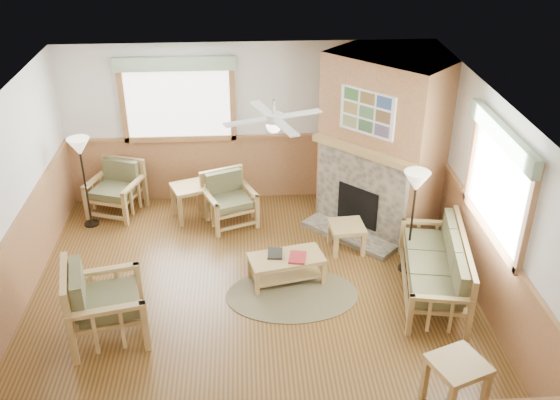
{
  "coord_description": "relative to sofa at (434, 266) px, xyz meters",
  "views": [
    {
      "loc": [
        -0.05,
        -6.63,
        5.15
      ],
      "look_at": [
        0.4,
        0.7,
        1.15
      ],
      "focal_mm": 40.0,
      "sensor_mm": 36.0,
      "label": 1
    }
  ],
  "objects": [
    {
      "name": "window_back",
      "position": [
        -3.5,
        2.9,
        2.1
      ],
      "size": [
        1.9,
        0.16,
        1.5
      ],
      "primitive_type": null,
      "color": "white",
      "rests_on": "wall_back"
    },
    {
      "name": "coffee_table",
      "position": [
        -1.93,
        0.38,
        -0.23
      ],
      "size": [
        1.1,
        0.71,
        0.4
      ],
      "primitive_type": null,
      "rotation": [
        0.0,
        0.0,
        0.22
      ],
      "color": "#A6874D",
      "rests_on": "floor"
    },
    {
      "name": "fireplace",
      "position": [
        -0.35,
        1.99,
        0.92
      ],
      "size": [
        3.11,
        3.11,
        2.7
      ],
      "primitive_type": null,
      "rotation": [
        0.0,
        0.0,
        -0.79
      ],
      "color": "#96653D",
      "rests_on": "floor"
    },
    {
      "name": "floor",
      "position": [
        -2.4,
        -0.06,
        -0.44
      ],
      "size": [
        6.0,
        6.0,
        0.01
      ],
      "primitive_type": "cube",
      "color": "brown",
      "rests_on": "ground"
    },
    {
      "name": "end_table_chairs",
      "position": [
        -3.37,
        2.24,
        -0.14
      ],
      "size": [
        0.66,
        0.65,
        0.58
      ],
      "primitive_type": null,
      "rotation": [
        0.0,
        0.0,
        0.36
      ],
      "color": "#A6874D",
      "rests_on": "floor"
    },
    {
      "name": "window_right",
      "position": [
        0.56,
        -0.26,
        2.1
      ],
      "size": [
        0.16,
        1.9,
        1.5
      ],
      "primitive_type": null,
      "color": "white",
      "rests_on": "wall_right"
    },
    {
      "name": "ceiling_fan",
      "position": [
        -2.1,
        0.24,
        2.23
      ],
      "size": [
        1.59,
        1.59,
        0.36
      ],
      "primitive_type": null,
      "rotation": [
        0.0,
        0.0,
        0.35
      ],
      "color": "white",
      "rests_on": "ceiling"
    },
    {
      "name": "book_dark",
      "position": [
        -2.08,
        0.45,
        -0.0
      ],
      "size": [
        0.22,
        0.29,
        0.03
      ],
      "primitive_type": "cube",
      "rotation": [
        0.0,
        0.0,
        -0.08
      ],
      "color": "black",
      "rests_on": "coffee_table"
    },
    {
      "name": "armchair_back_left",
      "position": [
        -4.59,
        2.49,
        -0.0
      ],
      "size": [
        0.98,
        0.98,
        0.86
      ],
      "primitive_type": null,
      "rotation": [
        0.0,
        0.0,
        -0.34
      ],
      "color": "#A6874D",
      "rests_on": "floor"
    },
    {
      "name": "sofa",
      "position": [
        0.0,
        0.0,
        0.0
      ],
      "size": [
        1.98,
        1.09,
        0.86
      ],
      "primitive_type": null,
      "rotation": [
        0.0,
        0.0,
        -1.75
      ],
      "color": "#A6874D",
      "rests_on": "floor"
    },
    {
      "name": "braided_rug",
      "position": [
        -1.87,
        0.05,
        -0.42
      ],
      "size": [
        2.12,
        2.12,
        0.01
      ],
      "primitive_type": "cylinder",
      "rotation": [
        0.0,
        0.0,
        0.21
      ],
      "color": "brown",
      "rests_on": "floor"
    },
    {
      "name": "armchair_back_right",
      "position": [
        -2.72,
        2.04,
        -0.02
      ],
      "size": [
        0.95,
        0.95,
        0.82
      ],
      "primitive_type": null,
      "rotation": [
        0.0,
        0.0,
        0.38
      ],
      "color": "#A6874D",
      "rests_on": "floor"
    },
    {
      "name": "wall_left",
      "position": [
        -5.4,
        -0.06,
        0.92
      ],
      "size": [
        0.02,
        6.0,
        2.7
      ],
      "primitive_type": "cube",
      "color": "silver",
      "rests_on": "floor"
    },
    {
      "name": "book_red",
      "position": [
        -1.78,
        0.33,
        0.0
      ],
      "size": [
        0.28,
        0.34,
        0.03
      ],
      "primitive_type": "cube",
      "rotation": [
        0.0,
        0.0,
        -0.2
      ],
      "color": "maroon",
      "rests_on": "coffee_table"
    },
    {
      "name": "footstool",
      "position": [
        -0.98,
        1.13,
        -0.22
      ],
      "size": [
        0.53,
        0.53,
        0.43
      ],
      "primitive_type": null,
      "rotation": [
        0.0,
        0.0,
        0.08
      ],
      "color": "#A6874D",
      "rests_on": "floor"
    },
    {
      "name": "wainscot",
      "position": [
        -2.4,
        -0.06,
        0.12
      ],
      "size": [
        6.0,
        6.0,
        1.1
      ],
      "primitive_type": null,
      "color": "#96653D",
      "rests_on": "floor"
    },
    {
      "name": "floor_lamp_left",
      "position": [
        -4.95,
        2.11,
        0.32
      ],
      "size": [
        0.4,
        0.4,
        1.51
      ],
      "primitive_type": null,
      "rotation": [
        0.0,
        0.0,
        0.19
      ],
      "color": "black",
      "rests_on": "floor"
    },
    {
      "name": "wall_front",
      "position": [
        -2.4,
        -3.06,
        0.92
      ],
      "size": [
        6.0,
        0.02,
        2.7
      ],
      "primitive_type": "cube",
      "color": "silver",
      "rests_on": "floor"
    },
    {
      "name": "armchair_left",
      "position": [
        -4.17,
        -0.59,
        0.07
      ],
      "size": [
        1.08,
        1.08,
        1.01
      ],
      "primitive_type": null,
      "rotation": [
        0.0,
        0.0,
        1.8
      ],
      "color": "#A6874D",
      "rests_on": "floor"
    },
    {
      "name": "end_table_sofa",
      "position": [
        -0.31,
        -1.97,
        -0.13
      ],
      "size": [
        0.69,
        0.68,
        0.6
      ],
      "primitive_type": null,
      "rotation": [
        0.0,
        0.0,
        0.37
      ],
      "color": "#A6874D",
      "rests_on": "floor"
    },
    {
      "name": "ceiling",
      "position": [
        -2.4,
        -0.06,
        2.27
      ],
      "size": [
        6.0,
        6.0,
        0.01
      ],
      "primitive_type": "cube",
      "color": "white",
      "rests_on": "floor"
    },
    {
      "name": "floor_lamp_right",
      "position": [
        -0.19,
        0.57,
        0.35
      ],
      "size": [
        0.45,
        0.45,
        1.55
      ],
      "primitive_type": null,
      "rotation": [
        0.0,
        0.0,
        0.3
      ],
      "color": "black",
      "rests_on": "floor"
    },
    {
      "name": "wall_right",
      "position": [
        0.6,
        -0.06,
        0.92
      ],
      "size": [
        0.02,
        6.0,
        2.7
      ],
      "primitive_type": "cube",
      "color": "silver",
      "rests_on": "floor"
    },
    {
      "name": "wall_back",
      "position": [
        -2.4,
        2.94,
        0.92
      ],
      "size": [
        6.0,
        0.02,
        2.7
      ],
      "primitive_type": "cube",
      "color": "silver",
      "rests_on": "floor"
    }
  ]
}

